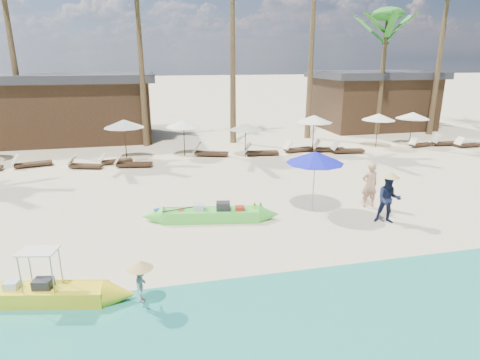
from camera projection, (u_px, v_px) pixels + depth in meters
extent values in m
plane|color=beige|center=(260.00, 233.00, 12.61)|extent=(240.00, 240.00, 0.00)
cube|color=tan|center=(329.00, 335.00, 7.95)|extent=(240.00, 4.50, 0.01)
cube|color=#4CD240|center=(211.00, 215.00, 13.49)|extent=(3.29, 1.23, 0.39)
cube|color=white|center=(211.00, 215.00, 13.49)|extent=(2.82, 0.97, 0.17)
cube|color=#262628|center=(223.00, 207.00, 13.43)|extent=(0.51, 0.43, 0.36)
cube|color=silver|center=(199.00, 208.00, 13.45)|extent=(0.40, 0.36, 0.28)
cube|color=red|center=(240.00, 209.00, 13.43)|extent=(0.35, 0.30, 0.22)
cylinder|color=red|center=(181.00, 211.00, 13.45)|extent=(0.22, 0.22, 0.09)
cylinder|color=#262628|center=(173.00, 212.00, 13.34)|extent=(0.20, 0.20, 0.08)
sphere|color=tan|center=(164.00, 211.00, 13.36)|extent=(0.18, 0.18, 0.18)
cylinder|color=yellow|center=(255.00, 208.00, 13.59)|extent=(0.14, 0.14, 0.18)
cylinder|color=yellow|center=(261.00, 208.00, 13.60)|extent=(0.14, 0.14, 0.18)
cube|color=yellow|center=(36.00, 295.00, 8.96)|extent=(3.18, 1.28, 0.37)
cube|color=white|center=(36.00, 294.00, 8.96)|extent=(2.72, 1.02, 0.17)
cube|color=#262628|center=(43.00, 285.00, 8.89)|extent=(0.45, 0.39, 0.29)
cube|color=silver|center=(12.00, 286.00, 8.89)|extent=(0.36, 0.33, 0.26)
cube|color=#ECE4C8|center=(38.00, 251.00, 8.65)|extent=(0.88, 0.69, 0.03)
imported|color=tan|center=(369.00, 185.00, 14.58)|extent=(0.64, 0.44, 1.69)
imported|color=#131A36|center=(388.00, 199.00, 13.18)|extent=(0.97, 0.89, 1.63)
imported|color=gray|center=(142.00, 284.00, 8.62)|extent=(0.39, 0.60, 0.87)
cylinder|color=#99999E|center=(314.00, 182.00, 14.17)|extent=(0.05, 0.05, 2.12)
cone|color=#1419BC|center=(315.00, 157.00, 13.91)|extent=(2.02, 2.02, 0.41)
cube|color=#372516|center=(33.00, 164.00, 20.24)|extent=(1.83, 0.96, 0.12)
cube|color=#ECE4C8|center=(15.00, 160.00, 19.81)|extent=(0.51, 0.64, 0.51)
cylinder|color=#372516|center=(125.00, 141.00, 21.30)|extent=(0.05, 0.05, 2.12)
cone|color=#ECE4C8|center=(124.00, 124.00, 21.03)|extent=(2.12, 2.12, 0.42)
cube|color=#372516|center=(86.00, 166.00, 19.92)|extent=(1.69, 1.00, 0.11)
cube|color=#ECE4C8|center=(72.00, 160.00, 19.89)|extent=(0.51, 0.61, 0.47)
cube|color=#372516|center=(117.00, 161.00, 20.86)|extent=(1.63, 0.80, 0.11)
cube|color=#ECE4C8|center=(102.00, 157.00, 20.51)|extent=(0.44, 0.57, 0.46)
cylinder|color=#372516|center=(184.00, 139.00, 22.18)|extent=(0.05, 0.05, 1.98)
cone|color=#ECE4C8|center=(184.00, 123.00, 21.93)|extent=(1.98, 1.98, 0.40)
cube|color=#372516|center=(135.00, 164.00, 20.17)|extent=(1.82, 0.86, 0.12)
cube|color=#ECE4C8|center=(119.00, 158.00, 20.05)|extent=(0.48, 0.62, 0.51)
cylinder|color=#372516|center=(245.00, 140.00, 22.13)|extent=(0.05, 0.05, 1.81)
cone|color=#ECE4C8|center=(245.00, 126.00, 21.91)|extent=(1.81, 1.81, 0.36)
cube|color=#372516|center=(212.00, 153.00, 22.41)|extent=(1.95, 1.16, 0.13)
cube|color=#ECE4C8|center=(197.00, 147.00, 22.39)|extent=(0.58, 0.70, 0.54)
cube|color=#372516|center=(262.00, 152.00, 22.62)|extent=(1.92, 0.89, 0.13)
cube|color=#ECE4C8|center=(248.00, 147.00, 22.47)|extent=(0.51, 0.66, 0.54)
cylinder|color=#372516|center=(313.00, 134.00, 23.11)|extent=(0.05, 0.05, 2.10)
cone|color=#ECE4C8|center=(314.00, 119.00, 22.84)|extent=(2.10, 2.10, 0.42)
cube|color=#372516|center=(299.00, 149.00, 23.47)|extent=(1.82, 0.84, 0.12)
cube|color=#ECE4C8|center=(288.00, 145.00, 23.10)|extent=(0.48, 0.62, 0.51)
cube|color=#372516|center=(329.00, 149.00, 23.48)|extent=(1.87, 0.90, 0.13)
cube|color=#ECE4C8|center=(316.00, 144.00, 23.35)|extent=(0.50, 0.64, 0.52)
cylinder|color=#372516|center=(377.00, 131.00, 24.49)|extent=(0.05, 0.05, 2.00)
cone|color=#ECE4C8|center=(379.00, 117.00, 24.24)|extent=(2.00, 2.00, 0.40)
cube|color=#372516|center=(348.00, 150.00, 23.13)|extent=(1.85, 0.81, 0.13)
cube|color=#ECE4C8|center=(335.00, 145.00, 22.97)|extent=(0.47, 0.63, 0.52)
cylinder|color=#372516|center=(411.00, 129.00, 24.95)|extent=(0.05, 0.05, 2.02)
cone|color=#ECE4C8|center=(413.00, 115.00, 24.70)|extent=(2.02, 2.02, 0.40)
cube|color=#372516|center=(421.00, 144.00, 24.83)|extent=(1.61, 0.80, 0.11)
cube|color=#ECE4C8|center=(414.00, 141.00, 24.48)|extent=(0.44, 0.56, 0.45)
cube|color=#372516|center=(447.00, 143.00, 25.18)|extent=(1.82, 0.66, 0.13)
cube|color=#ECE4C8|center=(436.00, 138.00, 24.94)|extent=(0.43, 0.60, 0.53)
cube|color=#372516|center=(469.00, 145.00, 24.70)|extent=(1.69, 0.62, 0.12)
cube|color=#ECE4C8|center=(460.00, 141.00, 24.42)|extent=(0.40, 0.56, 0.49)
cone|color=brown|center=(13.00, 55.00, 22.81)|extent=(0.40, 0.40, 10.89)
cone|color=brown|center=(141.00, 62.00, 23.71)|extent=(0.40, 0.40, 10.08)
cone|color=brown|center=(233.00, 52.00, 24.49)|extent=(0.40, 0.40, 11.26)
cone|color=brown|center=(312.00, 37.00, 25.71)|extent=(0.40, 0.40, 13.16)
cone|color=brown|center=(382.00, 77.00, 27.75)|extent=(0.40, 0.40, 8.07)
ellipsoid|color=#256E1B|center=(388.00, 14.00, 26.57)|extent=(2.08, 2.08, 0.88)
cone|color=brown|center=(440.00, 57.00, 27.40)|extent=(0.40, 0.40, 10.64)
cube|color=#372516|center=(73.00, 111.00, 26.63)|extent=(10.00, 6.00, 3.80)
cube|color=#2D2D33|center=(69.00, 78.00, 26.00)|extent=(10.80, 6.60, 0.50)
cube|color=#372516|center=(371.00, 103.00, 31.40)|extent=(8.00, 6.00, 3.80)
cube|color=#2D2D33|center=(374.00, 75.00, 30.77)|extent=(8.80, 6.60, 0.50)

